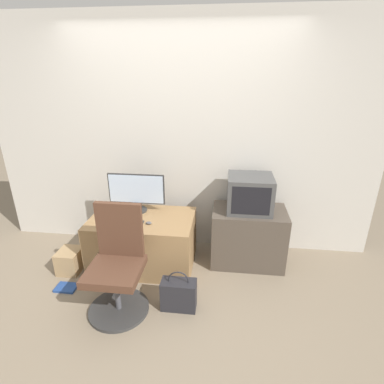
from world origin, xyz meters
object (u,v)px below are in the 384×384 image
at_px(crt_tv, 250,193).
at_px(office_chair, 117,269).
at_px(keyboard, 128,223).
at_px(handbag, 179,294).
at_px(main_monitor, 136,192).
at_px(cardboard_box_lower, 70,261).
at_px(book, 66,288).
at_px(mouse, 149,223).

xyz_separation_m(crt_tv, office_chair, (-1.17, -0.87, -0.41)).
height_order(keyboard, handbag, keyboard).
bearing_deg(keyboard, main_monitor, 87.86).
xyz_separation_m(main_monitor, crt_tv, (1.21, 0.03, 0.03)).
distance_m(keyboard, cardboard_box_lower, 0.80).
bearing_deg(handbag, book, 174.09).
bearing_deg(crt_tv, book, -158.26).
relative_size(mouse, book, 0.29).
bearing_deg(book, office_chair, -14.23).
height_order(main_monitor, handbag, main_monitor).
relative_size(main_monitor, keyboard, 2.03).
height_order(mouse, book, mouse).
distance_m(mouse, office_chair, 0.59).
xyz_separation_m(keyboard, book, (-0.56, -0.37, -0.56)).
bearing_deg(main_monitor, crt_tv, 1.60).
bearing_deg(cardboard_box_lower, office_chair, -32.04).
height_order(cardboard_box_lower, handbag, handbag).
bearing_deg(keyboard, office_chair, -83.49).
bearing_deg(main_monitor, office_chair, -86.63).
xyz_separation_m(mouse, book, (-0.77, -0.38, -0.57)).
bearing_deg(cardboard_box_lower, handbag, -18.16).
relative_size(mouse, cardboard_box_lower, 0.23).
relative_size(keyboard, office_chair, 0.31).
height_order(office_chair, book, office_chair).
relative_size(mouse, handbag, 0.15).
distance_m(main_monitor, book, 1.18).
bearing_deg(keyboard, handbag, -39.75).
xyz_separation_m(main_monitor, handbag, (0.58, -0.80, -0.64)).
xyz_separation_m(keyboard, crt_tv, (1.23, 0.34, 0.24)).
relative_size(cardboard_box_lower, handbag, 0.66).
height_order(handbag, book, handbag).
height_order(crt_tv, office_chair, crt_tv).
bearing_deg(office_chair, keyboard, 96.51).
xyz_separation_m(office_chair, cardboard_box_lower, (-0.71, 0.45, -0.28)).
bearing_deg(keyboard, crt_tv, 15.44).
height_order(mouse, office_chair, office_chair).
bearing_deg(cardboard_box_lower, mouse, 6.21).
bearing_deg(book, keyboard, 33.68).
distance_m(keyboard, book, 0.88).
height_order(keyboard, book, keyboard).
bearing_deg(crt_tv, main_monitor, -178.40).
xyz_separation_m(mouse, cardboard_box_lower, (-0.86, -0.09, -0.46)).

